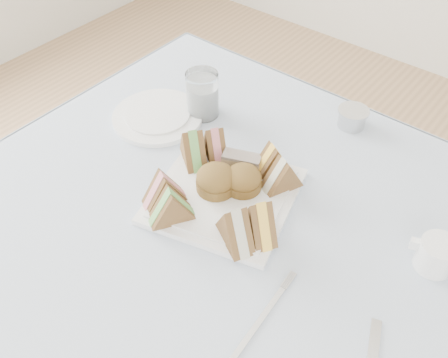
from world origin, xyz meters
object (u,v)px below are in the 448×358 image
Objects in this scene: table at (213,343)px; creamer_jug at (437,255)px; serving_plate at (224,196)px; water_glass at (202,94)px.

creamer_jug reaches higher than table.
creamer_jug is at bearing -0.37° from serving_plate.
creamer_jug is (0.36, 0.10, 0.02)m from serving_plate.
water_glass is (-0.24, 0.26, 0.43)m from table.
water_glass reaches higher than serving_plate.
creamer_jug is (0.32, 0.19, 0.40)m from table.
creamer_jug is at bearing -7.63° from water_glass.
water_glass is 0.56m from creamer_jug.
table is 3.64× the size of serving_plate.
serving_plate is 3.94× the size of creamer_jug.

